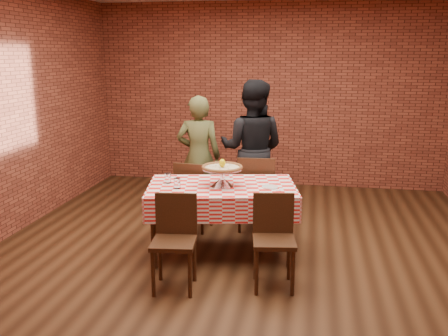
{
  "coord_description": "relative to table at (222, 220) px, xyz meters",
  "views": [
    {
      "loc": [
        0.73,
        -4.8,
        2.12
      ],
      "look_at": [
        -0.19,
        0.11,
        0.93
      ],
      "focal_mm": 39.02,
      "sensor_mm": 36.0,
      "label": 1
    }
  ],
  "objects": [
    {
      "name": "chair_near_left",
      "position": [
        -0.27,
        -0.89,
        0.06
      ],
      "size": [
        0.43,
        0.43,
        0.86
      ],
      "primitive_type": null,
      "rotation": [
        0.0,
        0.0,
        0.12
      ],
      "color": "#3F2211",
      "rests_on": "ground"
    },
    {
      "name": "pizza_stand",
      "position": [
        0.01,
        -0.02,
        0.48
      ],
      "size": [
        0.5,
        0.5,
        0.19
      ],
      "primitive_type": null,
      "rotation": [
        0.0,
        0.0,
        0.19
      ],
      "color": "silver",
      "rests_on": "tablecloth"
    },
    {
      "name": "sweetener_packet_a",
      "position": [
        0.6,
        -0.1,
        0.39
      ],
      "size": [
        0.06,
        0.05,
        0.0
      ],
      "primitive_type": "cube",
      "rotation": [
        0.0,
        0.0,
        0.35
      ],
      "color": "white",
      "rests_on": "tablecloth"
    },
    {
      "name": "chair_near_right",
      "position": [
        0.61,
        -0.69,
        0.05
      ],
      "size": [
        0.43,
        0.43,
        0.86
      ],
      "primitive_type": null,
      "rotation": [
        0.0,
        0.0,
        0.15
      ],
      "color": "#3F2211",
      "rests_on": "ground"
    },
    {
      "name": "diner_olive",
      "position": [
        -0.54,
        1.21,
        0.42
      ],
      "size": [
        0.62,
        0.45,
        1.59
      ],
      "primitive_type": "imported",
      "rotation": [
        0.0,
        0.0,
        3.27
      ],
      "color": "#4E512A",
      "rests_on": "ground"
    },
    {
      "name": "lemon",
      "position": [
        0.01,
        -0.02,
        0.63
      ],
      "size": [
        0.08,
        0.08,
        0.09
      ],
      "primitive_type": "ellipsoid",
      "rotation": [
        0.0,
        0.0,
        0.19
      ],
      "color": "yellow",
      "rests_on": "pizza"
    },
    {
      "name": "pizza",
      "position": [
        0.01,
        -0.02,
        0.58
      ],
      "size": [
        0.5,
        0.5,
        0.03
      ],
      "primitive_type": "cylinder",
      "rotation": [
        0.0,
        0.0,
        0.19
      ],
      "color": "beige",
      "rests_on": "pizza_stand"
    },
    {
      "name": "table",
      "position": [
        0.0,
        0.0,
        0.0
      ],
      "size": [
        1.67,
        1.19,
        0.75
      ],
      "primitive_type": "cube",
      "rotation": [
        0.0,
        0.0,
        0.2
      ],
      "color": "#3F2211",
      "rests_on": "ground"
    },
    {
      "name": "back_wall",
      "position": [
        0.2,
        2.97,
        1.08
      ],
      "size": [
        5.5,
        0.0,
        5.5
      ],
      "primitive_type": "plane",
      "rotation": [
        1.57,
        0.0,
        0.0
      ],
      "color": "brown",
      "rests_on": "ground"
    },
    {
      "name": "tablecloth",
      "position": [
        -0.0,
        0.0,
        0.25
      ],
      "size": [
        1.71,
        1.23,
        0.26
      ],
      "primitive_type": null,
      "rotation": [
        0.0,
        0.0,
        0.2
      ],
      "color": "red",
      "rests_on": "table"
    },
    {
      "name": "sweetener_packet_b",
      "position": [
        0.63,
        -0.02,
        0.39
      ],
      "size": [
        0.06,
        0.04,
        0.0
      ],
      "primitive_type": "cube",
      "rotation": [
        0.0,
        0.0,
        0.2
      ],
      "color": "white",
      "rests_on": "tablecloth"
    },
    {
      "name": "chair_far_right",
      "position": [
        0.28,
        0.83,
        0.09
      ],
      "size": [
        0.47,
        0.47,
        0.92
      ],
      "primitive_type": null,
      "rotation": [
        0.0,
        0.0,
        3.2
      ],
      "color": "#3F2211",
      "rests_on": "ground"
    },
    {
      "name": "diner_black",
      "position": [
        0.15,
        1.33,
        0.52
      ],
      "size": [
        0.93,
        0.75,
        1.79
      ],
      "primitive_type": "imported",
      "rotation": [
        0.0,
        0.0,
        3.05
      ],
      "color": "black",
      "rests_on": "ground"
    },
    {
      "name": "water_glass_left",
      "position": [
        -0.43,
        -0.2,
        0.44
      ],
      "size": [
        0.08,
        0.08,
        0.11
      ],
      "primitive_type": "cylinder",
      "rotation": [
        0.0,
        0.0,
        0.2
      ],
      "color": "white",
      "rests_on": "tablecloth"
    },
    {
      "name": "water_glass_right",
      "position": [
        -0.58,
        -0.02,
        0.44
      ],
      "size": [
        0.08,
        0.08,
        0.11
      ],
      "primitive_type": "cylinder",
      "rotation": [
        0.0,
        0.0,
        0.2
      ],
      "color": "white",
      "rests_on": "tablecloth"
    },
    {
      "name": "side_plate",
      "position": [
        0.51,
        0.0,
        0.39
      ],
      "size": [
        0.2,
        0.2,
        0.01
      ],
      "primitive_type": "cylinder",
      "rotation": [
        0.0,
        0.0,
        0.2
      ],
      "color": "white",
      "rests_on": "tablecloth"
    },
    {
      "name": "ground",
      "position": [
        0.2,
        -0.03,
        -0.38
      ],
      "size": [
        6.0,
        6.0,
        0.0
      ],
      "primitive_type": "plane",
      "color": "black",
      "rests_on": "ground"
    },
    {
      "name": "chair_far_left",
      "position": [
        -0.47,
        0.67,
        0.05
      ],
      "size": [
        0.43,
        0.43,
        0.86
      ],
      "primitive_type": null,
      "rotation": [
        0.0,
        0.0,
        3.0
      ],
      "color": "#3F2211",
      "rests_on": "ground"
    },
    {
      "name": "condiment_caddy",
      "position": [
        -0.02,
        0.33,
        0.44
      ],
      "size": [
        0.11,
        0.1,
        0.12
      ],
      "primitive_type": "cube",
      "rotation": [
        0.0,
        0.0,
        0.35
      ],
      "color": "silver",
      "rests_on": "tablecloth"
    }
  ]
}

